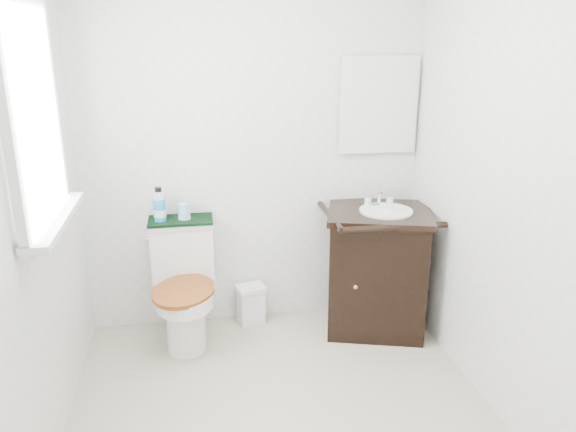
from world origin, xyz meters
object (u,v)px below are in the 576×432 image
object	(u,v)px
trash_bin	(251,304)
cup	(184,211)
vanity	(377,267)
mouthwash_bottle	(159,206)
toilet	(184,290)

from	to	relation	value
trash_bin	cup	world-z (taller)	cup
vanity	mouthwash_bottle	distance (m)	1.46
vanity	mouthwash_bottle	size ratio (longest dim) A/B	4.25
trash_bin	mouthwash_bottle	distance (m)	0.93
vanity	cup	distance (m)	1.30
vanity	cup	size ratio (longest dim) A/B	9.29
mouthwash_bottle	cup	size ratio (longest dim) A/B	2.19
vanity	trash_bin	bearing A→B (deg)	166.47
toilet	mouthwash_bottle	size ratio (longest dim) A/B	3.50
vanity	trash_bin	size ratio (longest dim) A/B	3.42
trash_bin	mouthwash_bottle	world-z (taller)	mouthwash_bottle
vanity	trash_bin	world-z (taller)	vanity
trash_bin	mouthwash_bottle	size ratio (longest dim) A/B	1.24
trash_bin	mouthwash_bottle	bearing A→B (deg)	-177.11
vanity	trash_bin	distance (m)	0.89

